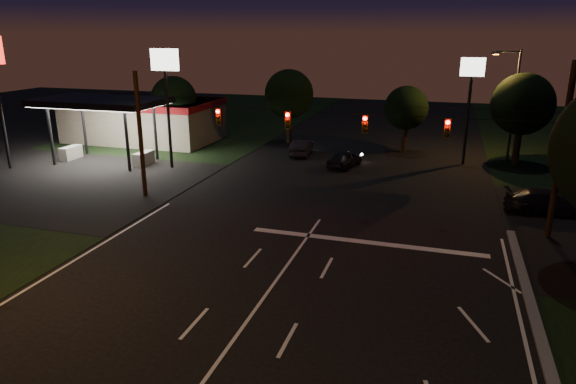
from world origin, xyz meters
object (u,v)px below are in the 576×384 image
at_px(utility_pole_right, 547,237).
at_px(car_cross, 548,202).
at_px(car_oncoming_a, 345,159).
at_px(car_oncoming_b, 301,147).

xyz_separation_m(utility_pole_right, car_cross, (0.57, 4.01, 0.70)).
bearing_deg(car_oncoming_a, car_oncoming_b, -20.31).
xyz_separation_m(car_oncoming_a, car_cross, (13.57, -7.25, 0.02)).
bearing_deg(car_oncoming_a, utility_pole_right, 152.75).
relative_size(utility_pole_right, car_cross, 1.86).
height_order(utility_pole_right, car_cross, utility_pole_right).
relative_size(car_oncoming_a, car_cross, 0.83).
height_order(car_oncoming_b, car_cross, car_cross).
height_order(utility_pole_right, car_oncoming_a, utility_pole_right).
bearing_deg(car_cross, car_oncoming_a, 56.57).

